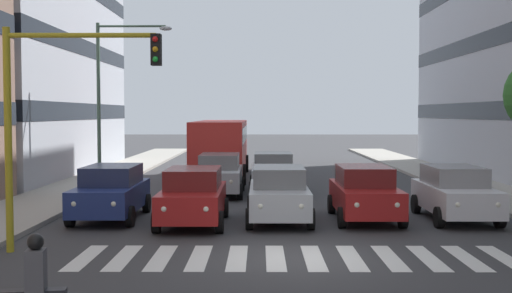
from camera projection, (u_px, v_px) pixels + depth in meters
name	position (u px, v px, depth m)	size (l,w,h in m)	color
ground_plane	(294.00, 258.00, 15.47)	(180.00, 180.00, 0.00)	#38383A
crosswalk_markings	(294.00, 258.00, 15.47)	(10.35, 2.80, 0.01)	silver
car_0	(455.00, 192.00, 20.93)	(2.02, 4.44, 1.72)	silver
car_1	(364.00, 193.00, 20.89)	(2.02, 4.44, 1.72)	maroon
car_2	(279.00, 194.00, 20.62)	(2.02, 4.44, 1.72)	#B2B7BC
car_3	(193.00, 196.00, 20.08)	(2.02, 4.44, 1.72)	maroon
car_4	(111.00, 192.00, 21.10)	(2.02, 4.44, 1.72)	navy
car_row2_0	(219.00, 174.00, 27.23)	(2.02, 4.44, 1.72)	#B2B7BC
car_row2_1	(273.00, 172.00, 28.12)	(2.02, 4.44, 1.72)	#B2B7BC
bus_behind_traffic	(221.00, 143.00, 34.74)	(2.78, 10.50, 3.00)	red
motorcycle_with_rider	(32.00, 293.00, 10.09)	(1.70, 0.41, 1.57)	black
traffic_light_gantry	(51.00, 103.00, 15.93)	(3.85, 0.36, 5.50)	#AD991E
street_lamp_right	(111.00, 86.00, 28.99)	(3.36, 0.28, 7.25)	#4C6B56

